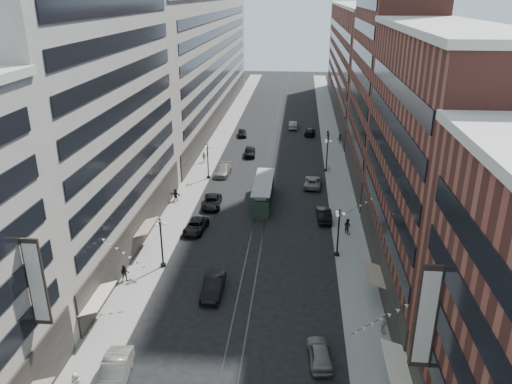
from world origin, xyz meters
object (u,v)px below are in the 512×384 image
(lamppost_se_far, at_px, (338,231))
(car_12, at_px, (310,132))
(pedestrian_1, at_px, (76,383))
(pedestrian_7, at_px, (347,226))
(car_1, at_px, (115,373))
(lamppost_sw_mid, at_px, (208,160))
(pedestrian_5, at_px, (176,195))
(lamppost_se_mid, at_px, (327,153))
(car_11, at_px, (313,182))
(pedestrian_9, at_px, (340,139))
(car_7, at_px, (212,202))
(streetcar, at_px, (263,193))
(lamppost_sw_far, at_px, (161,241))
(car_13, at_px, (250,152))
(pedestrian_extra_0, at_px, (328,135))
(car_10, at_px, (324,214))
(car_14, at_px, (293,125))
(pedestrian_8, at_px, (329,168))
(pedestrian_2, at_px, (125,273))
(car_9, at_px, (242,133))
(pedestrian_6, at_px, (204,157))
(car_5, at_px, (213,286))
(pedestrian_4, at_px, (384,324))

(lamppost_se_far, bearing_deg, car_12, 92.73)
(pedestrian_1, height_order, pedestrian_7, pedestrian_7)
(car_1, bearing_deg, lamppost_sw_mid, 84.78)
(pedestrian_5, bearing_deg, lamppost_se_mid, 48.44)
(car_11, relative_size, pedestrian_9, 2.84)
(lamppost_se_far, height_order, car_7, lamppost_se_far)
(car_1, bearing_deg, car_12, 71.65)
(car_1, distance_m, car_12, 72.62)
(streetcar, relative_size, car_12, 2.30)
(lamppost_sw_far, bearing_deg, car_11, 57.35)
(car_13, distance_m, pedestrian_9, 18.65)
(pedestrian_7, xyz_separation_m, pedestrian_extra_0, (-0.55, 40.66, -0.02))
(car_1, distance_m, car_10, 34.33)
(car_14, relative_size, pedestrian_8, 2.71)
(pedestrian_2, relative_size, car_13, 0.39)
(lamppost_sw_mid, height_order, car_7, lamppost_sw_mid)
(lamppost_se_far, height_order, car_9, lamppost_se_far)
(car_9, height_order, car_11, car_11)
(lamppost_se_mid, bearing_deg, pedestrian_6, 172.37)
(car_1, relative_size, car_5, 1.04)
(pedestrian_5, distance_m, pedestrian_7, 24.20)
(car_7, xyz_separation_m, pedestrian_5, (-5.30, 1.24, 0.32))
(car_5, bearing_deg, pedestrian_9, 73.63)
(car_12, relative_size, car_14, 1.01)
(pedestrian_1, relative_size, car_7, 0.34)
(lamppost_sw_far, relative_size, car_9, 1.32)
(pedestrian_8, bearing_deg, pedestrian_extra_0, -111.75)
(car_13, bearing_deg, car_10, -68.55)
(pedestrian_7, height_order, pedestrian_9, pedestrian_7)
(pedestrian_8, bearing_deg, streetcar, 32.56)
(car_11, bearing_deg, pedestrian_6, -23.13)
(lamppost_sw_far, xyz_separation_m, pedestrian_4, (21.44, -9.26, -1.98))
(lamppost_sw_mid, xyz_separation_m, pedestrian_6, (-2.09, 7.75, -2.05))
(car_1, height_order, pedestrian_8, pedestrian_8)
(car_1, bearing_deg, pedestrian_2, 99.40)
(pedestrian_6, distance_m, pedestrian_extra_0, 26.47)
(lamppost_se_mid, xyz_separation_m, car_11, (-2.29, -6.86, -2.36))
(car_10, relative_size, pedestrian_extra_0, 2.59)
(pedestrian_4, bearing_deg, pedestrian_8, -14.53)
(lamppost_se_mid, xyz_separation_m, pedestrian_extra_0, (0.98, 18.23, -2.02))
(car_5, bearing_deg, car_10, 57.98)
(car_13, height_order, pedestrian_8, pedestrian_8)
(pedestrian_6, bearing_deg, pedestrian_2, 89.57)
(car_5, bearing_deg, pedestrian_4, -17.36)
(pedestrian_4, relative_size, car_14, 0.40)
(lamppost_se_far, relative_size, streetcar, 0.49)
(car_12, bearing_deg, lamppost_se_far, 97.44)
(pedestrian_2, xyz_separation_m, car_14, (15.45, 62.39, -0.26))
(car_1, distance_m, pedestrian_4, 21.94)
(pedestrian_1, height_order, car_11, pedestrian_1)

